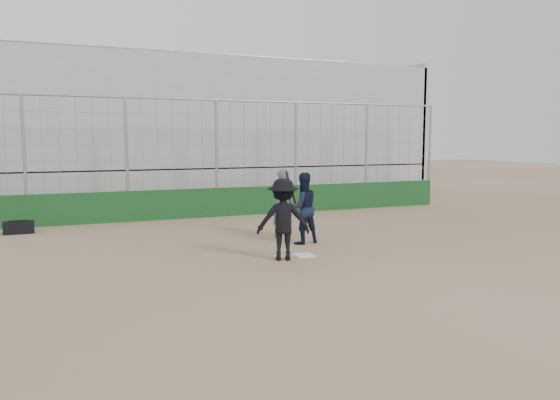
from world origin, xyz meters
name	(u,v)px	position (x,y,z in m)	size (l,w,h in m)	color
ground	(304,256)	(0.00, 0.00, 0.00)	(90.00, 90.00, 0.00)	brown
home_plate	(304,255)	(0.00, 0.00, 0.01)	(0.44, 0.44, 0.02)	white
backstop	(217,189)	(0.00, 7.00, 0.96)	(18.10, 0.25, 4.04)	#133D19
bleachers	(183,133)	(0.00, 11.95, 2.92)	(20.25, 6.70, 6.98)	#9B9B9B
batter_at_plate	(283,219)	(-0.59, -0.17, 0.91)	(1.33, 1.03, 1.96)	black
catcher_crouched	(303,220)	(0.60, 1.32, 0.61)	(1.00, 0.84, 1.23)	black
umpire	(282,206)	(0.53, 2.51, 0.84)	(0.68, 0.45, 1.68)	#4D5761
equipment_bag	(19,227)	(-6.19, 5.83, 0.18)	(0.83, 0.38, 0.39)	black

